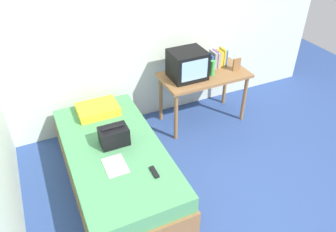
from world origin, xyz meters
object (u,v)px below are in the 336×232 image
tv (187,65)px  picture_frame (237,64)px  bed (116,165)px  handbag (114,136)px  remote_dark (154,172)px  book_row (217,59)px  desk (204,80)px  water_bottle (212,68)px  pillow (98,109)px  magazine (115,166)px

tv → picture_frame: bearing=-8.0°
bed → handbag: handbag is taller
picture_frame → remote_dark: (-1.64, -1.09, -0.31)m
bed → book_row: bearing=24.5°
desk → handbag: bearing=-157.5°
desk → book_row: (0.26, 0.13, 0.20)m
water_bottle → pillow: size_ratio=0.42×
desk → picture_frame: picture_frame is taller
book_row → magazine: 2.10m
magazine → tv: bearing=36.4°
magazine → water_bottle: bearing=28.2°
water_bottle → remote_dark: 1.72m
desk → tv: size_ratio=2.64×
picture_frame → handbag: picture_frame is taller
handbag → remote_dark: size_ratio=1.92×
water_bottle → remote_dark: bearing=-139.2°
water_bottle → desk: bearing=135.3°
water_bottle → handbag: bearing=-160.7°
bed → tv: tv is taller
desk → handbag: (-1.42, -0.59, -0.04)m
water_bottle → book_row: (0.19, 0.19, 0.01)m
tv → picture_frame: size_ratio=2.58×
water_bottle → handbag: water_bottle is taller
desk → book_row: book_row is taller
bed → book_row: (1.71, 0.78, 0.60)m
magazine → remote_dark: bearing=-38.4°
handbag → remote_dark: handbag is taller
desk → pillow: desk is taller
book_row → magazine: bearing=-149.5°
picture_frame → remote_dark: bearing=-146.5°
remote_dark → book_row: bearing=41.5°
tv → magazine: size_ratio=1.52×
book_row → handbag: bearing=-157.0°
pillow → handbag: 0.64m
pillow → magazine: bearing=-95.1°
bed → remote_dark: bearing=-64.7°
handbag → picture_frame: bearing=15.3°
book_row → pillow: book_row is taller
desk → book_row: size_ratio=4.69×
bed → book_row: 1.97m
bed → book_row: book_row is taller
desk → tv: 0.37m
desk → water_bottle: (0.07, -0.07, 0.19)m
bed → desk: bearing=24.3°
handbag → remote_dark: (0.22, -0.58, -0.09)m
water_bottle → picture_frame: size_ratio=1.19×
water_bottle → magazine: bearing=-151.8°
book_row → water_bottle: bearing=-134.5°
water_bottle → tv: bearing=165.5°
tv → pillow: (-1.19, 0.03, -0.36)m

